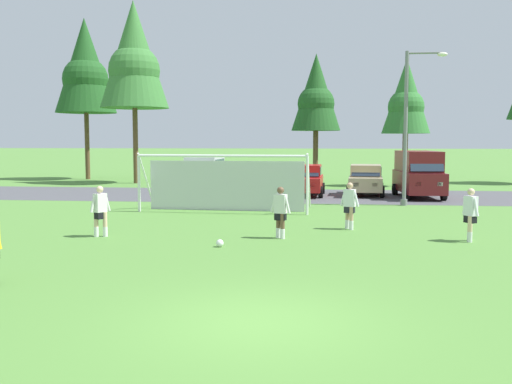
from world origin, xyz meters
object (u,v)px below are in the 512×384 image
Objects in this scene: parked_car_slot_far_left at (205,175)px; player_winger_left at (470,215)px; soccer_goal at (225,182)px; player_defender_far at (350,206)px; parked_car_slot_center_right at (418,173)px; parked_car_slot_center_left at (306,180)px; soccer_ball at (220,243)px; parked_car_slot_center at (366,180)px; player_midfield_center at (280,213)px; street_lamp at (409,126)px; player_striker_near at (100,211)px; parked_car_slot_left at (259,181)px.

player_winger_left is at bearing -52.17° from parked_car_slot_far_left.
soccer_goal is at bearing -72.05° from parked_car_slot_far_left.
parked_car_slot_center_right is (4.24, 11.84, 0.52)m from player_defender_far.
parked_car_slot_far_left is at bearing 121.73° from player_defender_far.
soccer_ball is at bearing -97.20° from parked_car_slot_center_left.
parked_car_slot_center is at bearing 2.48° from parked_car_slot_far_left.
street_lamp is at bearing 61.61° from player_midfield_center.
player_striker_near is (-4.13, 1.34, 0.71)m from soccer_ball.
player_midfield_center is 0.23× the size of street_lamp.
player_defender_far is at bearing -96.65° from parked_car_slot_center.
street_lamp is at bearing 20.55° from soccer_goal.
soccer_ball is 2.47m from player_midfield_center.
player_striker_near and player_defender_far have the same top height.
parked_car_slot_left is 6.13m from parked_car_slot_center.
street_lamp reaches higher than player_defender_far.
soccer_goal reaches higher than parked_car_slot_center_right.
player_defender_far is at bearing -109.69° from parked_car_slot_center_right.
player_striker_near is at bearing -91.29° from parked_car_slot_far_left.
player_striker_near is 18.87m from parked_car_slot_center_right.
parked_car_slot_left is at bearing 83.32° from soccer_goal.
parked_car_slot_center_right is at bearing 3.80° from parked_car_slot_left.
soccer_goal reaches higher than player_defender_far.
parked_car_slot_far_left is (-2.51, 7.74, -0.18)m from soccer_goal.
player_defender_far is at bearing 44.41° from soccer_ball.
soccer_goal is 11.82m from parked_car_slot_center_right.
soccer_goal is 4.57× the size of player_striker_near.
player_defender_far is 12.93m from parked_car_slot_center.
player_defender_far is (2.26, 2.13, 0.00)m from player_midfield_center.
parked_car_slot_far_left is 5.84m from parked_car_slot_center_left.
soccer_goal is 4.57× the size of player_defender_far.
player_defender_far is (8.04, 2.48, 0.00)m from player_striker_near.
player_striker_near is 5.79m from player_midfield_center.
parked_car_slot_center_left reaches higher than player_striker_near.
player_striker_near is 0.39× the size of parked_car_slot_left.
parked_car_slot_center_right reaches higher than parked_car_slot_far_left.
street_lamp is at bearing 42.74° from player_striker_near.
parked_car_slot_far_left is at bearing 103.13° from soccer_ball.
soccer_ball is at bearing -135.59° from player_defender_far.
soccer_ball is 0.13× the size of player_striker_near.
soccer_goal is at bearing -159.45° from street_lamp.
street_lamp is at bearing 92.55° from player_winger_left.
soccer_goal is 11.07m from player_winger_left.
player_midfield_center is 15.42m from parked_car_slot_center_right.
street_lamp is at bearing -24.53° from parked_car_slot_left.
player_midfield_center is at bearing 3.52° from player_striker_near.
parked_car_slot_center_left is at bearing 67.34° from player_striker_near.
player_defender_far is 0.38× the size of parked_car_slot_center.
parked_car_slot_center_left is 6.14m from parked_car_slot_center_right.
player_defender_far is 0.23× the size of street_lamp.
parked_car_slot_left is at bearing 111.43° from player_defender_far.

